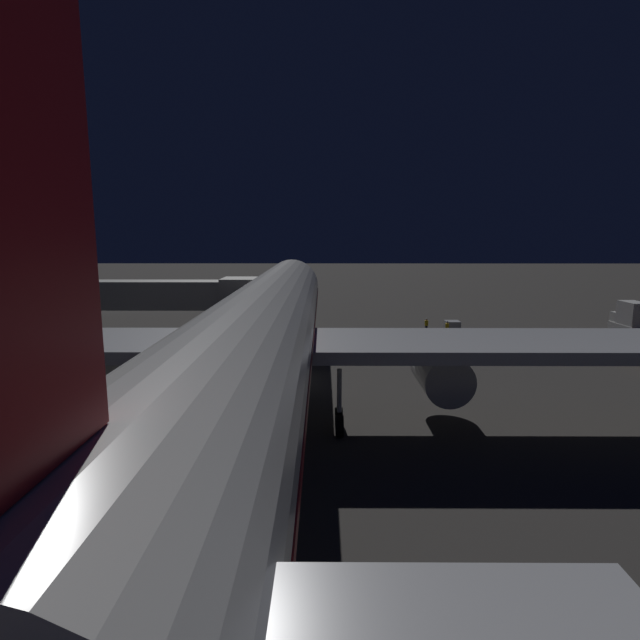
{
  "coord_description": "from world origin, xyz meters",
  "views": [
    {
      "loc": [
        -3.27,
        37.72,
        11.2
      ],
      "look_at": [
        -3.0,
        -7.67,
        3.5
      ],
      "focal_mm": 28.43,
      "sensor_mm": 36.0,
      "label": 1
    }
  ],
  "objects_px": {
    "ground_crew_near_nose_gear": "(447,328)",
    "traffic_cone_nose_starboard": "(274,333)",
    "baggage_container_mid_row": "(452,327)",
    "pushback_tug": "(606,344)",
    "ground_crew_marshaller_fwd": "(426,325)",
    "airliner_at_gate": "(263,336)",
    "traffic_cone_nose_port": "(313,333)",
    "jet_bridge": "(139,295)",
    "apron_floodlight_mast": "(43,247)",
    "ops_van": "(630,320)"
  },
  "relations": [
    {
      "from": "ground_crew_near_nose_gear",
      "to": "ground_crew_marshaller_fwd",
      "type": "bearing_deg",
      "value": -55.91
    },
    {
      "from": "pushback_tug",
      "to": "baggage_container_mid_row",
      "type": "bearing_deg",
      "value": -36.28
    },
    {
      "from": "pushback_tug",
      "to": "traffic_cone_nose_starboard",
      "type": "bearing_deg",
      "value": -12.72
    },
    {
      "from": "pushback_tug",
      "to": "traffic_cone_nose_port",
      "type": "height_order",
      "value": "pushback_tug"
    },
    {
      "from": "pushback_tug",
      "to": "ground_crew_marshaller_fwd",
      "type": "bearing_deg",
      "value": -30.46
    },
    {
      "from": "ops_van",
      "to": "traffic_cone_nose_starboard",
      "type": "bearing_deg",
      "value": -0.86
    },
    {
      "from": "baggage_container_mid_row",
      "to": "traffic_cone_nose_starboard",
      "type": "relative_size",
      "value": 2.93
    },
    {
      "from": "apron_floodlight_mast",
      "to": "traffic_cone_nose_starboard",
      "type": "relative_size",
      "value": 30.88
    },
    {
      "from": "ground_crew_marshaller_fwd",
      "to": "traffic_cone_nose_port",
      "type": "xyz_separation_m",
      "value": [
        12.92,
        1.7,
        -0.69
      ]
    },
    {
      "from": "jet_bridge",
      "to": "pushback_tug",
      "type": "xyz_separation_m",
      "value": [
        -43.87,
        -3.02,
        -5.04
      ]
    },
    {
      "from": "ground_crew_marshaller_fwd",
      "to": "jet_bridge",
      "type": "bearing_deg",
      "value": 23.11
    },
    {
      "from": "airliner_at_gate",
      "to": "pushback_tug",
      "type": "height_order",
      "value": "airliner_at_gate"
    },
    {
      "from": "jet_bridge",
      "to": "traffic_cone_nose_port",
      "type": "xyz_separation_m",
      "value": [
        -15.47,
        -10.42,
        -5.55
      ]
    },
    {
      "from": "airliner_at_gate",
      "to": "ground_crew_near_nose_gear",
      "type": "bearing_deg",
      "value": -121.66
    },
    {
      "from": "baggage_container_mid_row",
      "to": "ground_crew_near_nose_gear",
      "type": "height_order",
      "value": "ground_crew_near_nose_gear"
    },
    {
      "from": "airliner_at_gate",
      "to": "ground_crew_near_nose_gear",
      "type": "relative_size",
      "value": 31.61
    },
    {
      "from": "jet_bridge",
      "to": "ground_crew_near_nose_gear",
      "type": "relative_size",
      "value": 13.42
    },
    {
      "from": "jet_bridge",
      "to": "apron_floodlight_mast",
      "type": "distance_m",
      "value": 14.88
    },
    {
      "from": "traffic_cone_nose_port",
      "to": "jet_bridge",
      "type": "bearing_deg",
      "value": 33.97
    },
    {
      "from": "apron_floodlight_mast",
      "to": "traffic_cone_nose_port",
      "type": "xyz_separation_m",
      "value": [
        -27.7,
        -3.01,
        -9.64
      ]
    },
    {
      "from": "apron_floodlight_mast",
      "to": "ground_crew_marshaller_fwd",
      "type": "xyz_separation_m",
      "value": [
        -40.62,
        -4.71,
        -8.95
      ]
    },
    {
      "from": "baggage_container_mid_row",
      "to": "traffic_cone_nose_port",
      "type": "relative_size",
      "value": 2.93
    },
    {
      "from": "jet_bridge",
      "to": "traffic_cone_nose_port",
      "type": "height_order",
      "value": "jet_bridge"
    },
    {
      "from": "airliner_at_gate",
      "to": "traffic_cone_nose_port",
      "type": "relative_size",
      "value": 107.25
    },
    {
      "from": "ground_crew_near_nose_gear",
      "to": "traffic_cone_nose_port",
      "type": "distance_m",
      "value": 14.71
    },
    {
      "from": "airliner_at_gate",
      "to": "ground_crew_marshaller_fwd",
      "type": "bearing_deg",
      "value": -116.81
    },
    {
      "from": "airliner_at_gate",
      "to": "apron_floodlight_mast",
      "type": "bearing_deg",
      "value": -44.68
    },
    {
      "from": "ground_crew_near_nose_gear",
      "to": "traffic_cone_nose_starboard",
      "type": "xyz_separation_m",
      "value": [
        19.06,
        -0.88,
        -0.76
      ]
    },
    {
      "from": "jet_bridge",
      "to": "ground_crew_near_nose_gear",
      "type": "distance_m",
      "value": 31.97
    },
    {
      "from": "baggage_container_mid_row",
      "to": "ground_crew_marshaller_fwd",
      "type": "height_order",
      "value": "ground_crew_marshaller_fwd"
    },
    {
      "from": "airliner_at_gate",
      "to": "jet_bridge",
      "type": "xyz_separation_m",
      "value": [
        13.27,
        -17.81,
        0.13
      ]
    },
    {
      "from": "airliner_at_gate",
      "to": "ops_van",
      "type": "xyz_separation_m",
      "value": [
        -36.87,
        -27.64,
        -3.72
      ]
    },
    {
      "from": "apron_floodlight_mast",
      "to": "baggage_container_mid_row",
      "type": "distance_m",
      "value": 44.81
    },
    {
      "from": "apron_floodlight_mast",
      "to": "ops_van",
      "type": "xyz_separation_m",
      "value": [
        -62.37,
        -2.43,
        -7.94
      ]
    },
    {
      "from": "ops_van",
      "to": "baggage_container_mid_row",
      "type": "relative_size",
      "value": 2.8
    },
    {
      "from": "ground_crew_marshaller_fwd",
      "to": "traffic_cone_nose_starboard",
      "type": "bearing_deg",
      "value": 5.59
    },
    {
      "from": "ops_van",
      "to": "baggage_container_mid_row",
      "type": "distance_m",
      "value": 18.97
    },
    {
      "from": "ground_crew_marshaller_fwd",
      "to": "baggage_container_mid_row",
      "type": "bearing_deg",
      "value": -178.51
    },
    {
      "from": "apron_floodlight_mast",
      "to": "pushback_tug",
      "type": "distance_m",
      "value": 57.01
    },
    {
      "from": "ops_van",
      "to": "traffic_cone_nose_port",
      "type": "relative_size",
      "value": 8.19
    },
    {
      "from": "pushback_tug",
      "to": "traffic_cone_nose_starboard",
      "type": "relative_size",
      "value": 4.18
    },
    {
      "from": "jet_bridge",
      "to": "baggage_container_mid_row",
      "type": "relative_size",
      "value": 15.56
    },
    {
      "from": "airliner_at_gate",
      "to": "ground_crew_marshaller_fwd",
      "type": "distance_m",
      "value": 33.86
    },
    {
      "from": "airliner_at_gate",
      "to": "traffic_cone_nose_starboard",
      "type": "relative_size",
      "value": 107.25
    },
    {
      "from": "pushback_tug",
      "to": "ground_crew_near_nose_gear",
      "type": "distance_m",
      "value": 15.21
    },
    {
      "from": "pushback_tug",
      "to": "baggage_container_mid_row",
      "type": "relative_size",
      "value": 1.43
    },
    {
      "from": "ops_van",
      "to": "apron_floodlight_mast",
      "type": "bearing_deg",
      "value": 2.23
    },
    {
      "from": "baggage_container_mid_row",
      "to": "traffic_cone_nose_starboard",
      "type": "xyz_separation_m",
      "value": [
        20.29,
        1.77,
        -0.43
      ]
    },
    {
      "from": "pushback_tug",
      "to": "ground_crew_marshaller_fwd",
      "type": "relative_size",
      "value": 1.32
    },
    {
      "from": "apron_floodlight_mast",
      "to": "traffic_cone_nose_port",
      "type": "relative_size",
      "value": 30.88
    }
  ]
}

